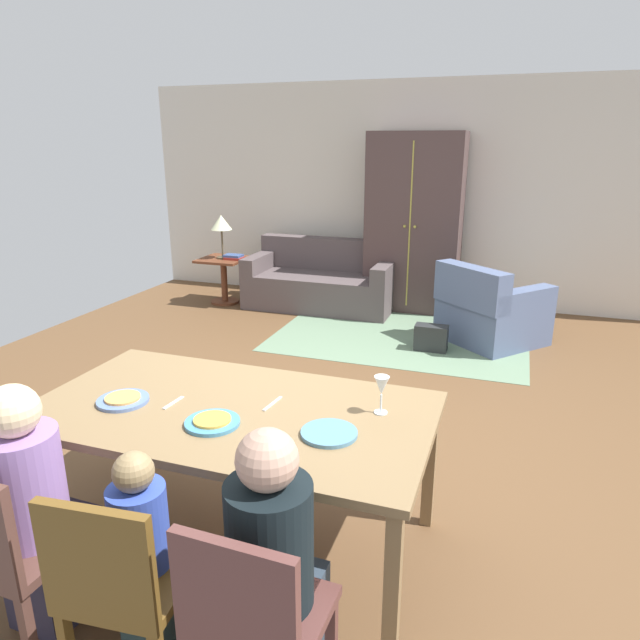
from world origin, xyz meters
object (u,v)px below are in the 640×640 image
at_px(dining_chair_man, 4,547).
at_px(book_lower, 234,258).
at_px(book_upper, 233,256).
at_px(side_table, 224,274).
at_px(plate_near_woman, 329,433).
at_px(armchair, 489,312).
at_px(plate_near_man, 123,400).
at_px(dining_chair_child, 120,581).
at_px(plate_near_child, 212,423).
at_px(person_man, 39,515).
at_px(couch, 322,283).
at_px(dining_table, 232,419).
at_px(armoire, 414,223).
at_px(dining_chair_woman, 253,619).
at_px(handbag, 431,338).
at_px(person_woman, 275,577).
at_px(wine_glass, 382,387).
at_px(person_child, 148,562).
at_px(table_lamp, 221,224).

distance_m(dining_chair_man, book_lower, 5.17).
distance_m(book_lower, book_upper, 0.04).
distance_m(side_table, book_lower, 0.28).
distance_m(plate_near_woman, armchair, 3.79).
bearing_deg(plate_near_man, dining_chair_child, -54.75).
relative_size(plate_near_child, plate_near_woman, 1.00).
xyz_separation_m(plate_near_woman, person_man, (-1.06, -0.61, -0.26)).
bearing_deg(couch, dining_table, -76.73).
xyz_separation_m(plate_near_woman, armoire, (-0.49, 4.72, 0.28)).
bearing_deg(dining_chair_woman, book_upper, 118.03).
xyz_separation_m(dining_chair_man, book_upper, (-1.57, 4.95, 0.13)).
distance_m(person_man, armchair, 4.61).
relative_size(book_upper, handbag, 0.69).
height_order(dining_chair_man, dining_chair_child, same).
distance_m(person_woman, couch, 5.27).
relative_size(dining_chair_child, armoire, 0.41).
bearing_deg(plate_near_child, person_man, -135.17).
bearing_deg(book_upper, dining_chair_man, -72.37).
height_order(armchair, armoire, armoire).
height_order(person_woman, couch, person_woman).
distance_m(plate_near_woman, wine_glass, 0.35).
xyz_separation_m(person_child, book_lower, (-2.08, 4.76, 0.16)).
bearing_deg(book_upper, plate_near_man, -69.38).
distance_m(dining_chair_child, armoire, 5.53).
bearing_deg(plate_near_woman, book_upper, 122.32).
height_order(armchair, handbag, armchair).
relative_size(dining_chair_woman, armchair, 0.72).
relative_size(dining_chair_woman, book_lower, 3.95).
relative_size(plate_near_child, dining_chair_woman, 0.29).
distance_m(dining_chair_man, table_lamp, 5.26).
bearing_deg(armchair, dining_table, -105.89).
height_order(couch, armchair, same).
relative_size(armchair, handbag, 3.77).
bearing_deg(plate_near_man, plate_near_woman, 1.08).
relative_size(dining_table, person_man, 1.74).
height_order(dining_chair_man, person_man, person_man).
distance_m(wine_glass, armoire, 4.49).
xyz_separation_m(plate_near_man, plate_near_child, (0.53, -0.06, 0.00)).
distance_m(plate_near_man, person_child, 0.86).
distance_m(dining_chair_child, person_child, 0.18).
bearing_deg(plate_near_child, plate_near_man, 173.54).
bearing_deg(side_table, table_lamp, 0.00).
xyz_separation_m(dining_chair_man, person_child, (0.53, 0.17, -0.06)).
distance_m(couch, book_lower, 1.14).
bearing_deg(table_lamp, plate_near_man, -67.65).
xyz_separation_m(armoire, book_upper, (-2.15, -0.55, -0.43)).
xyz_separation_m(side_table, book_upper, (0.15, -0.00, 0.24)).
height_order(plate_near_child, dining_chair_woman, dining_chair_woman).
relative_size(person_child, side_table, 1.59).
relative_size(person_woman, armchair, 0.92).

